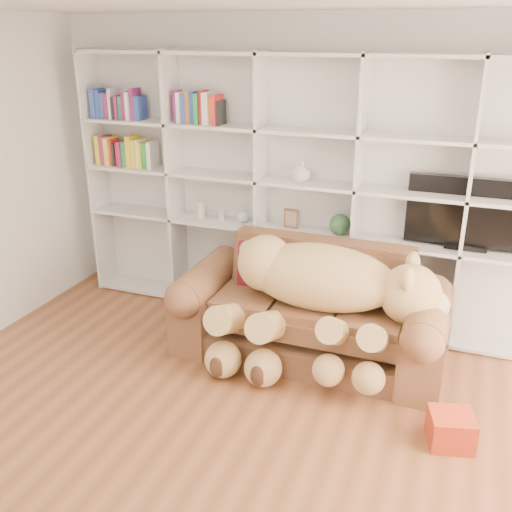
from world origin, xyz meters
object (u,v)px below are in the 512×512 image
at_px(tv, 470,214).
at_px(teddy_bear, 318,293).
at_px(sofa, 310,316).
at_px(gift_box, 451,429).

bearing_deg(tv, teddy_bear, -139.96).
bearing_deg(teddy_bear, sofa, 123.75).
relative_size(gift_box, tv, 0.28).
xyz_separation_m(sofa, gift_box, (1.19, -0.78, -0.23)).
height_order(gift_box, tv, tv).
xyz_separation_m(sofa, teddy_bear, (0.11, -0.18, 0.31)).
distance_m(sofa, tv, 1.54).
relative_size(sofa, gift_box, 7.77).
bearing_deg(gift_box, tv, 92.40).
relative_size(teddy_bear, tv, 1.75).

